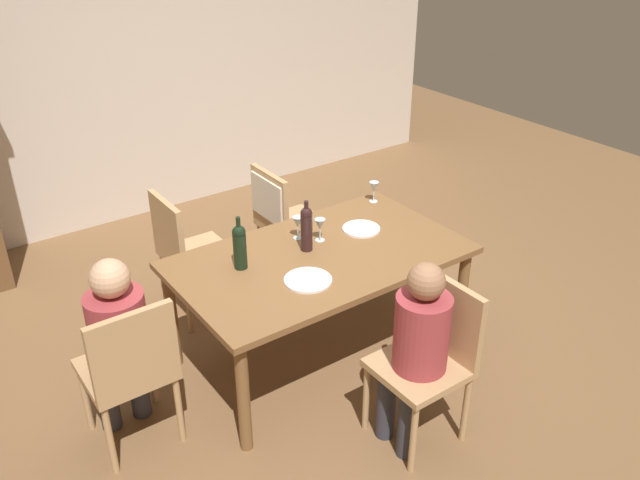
% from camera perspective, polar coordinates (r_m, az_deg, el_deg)
% --- Properties ---
extents(ground_plane, '(10.00, 10.00, 0.00)m').
position_cam_1_polar(ground_plane, '(4.39, 0.00, -9.65)').
color(ground_plane, brown).
extents(rear_room_partition, '(6.40, 0.12, 2.70)m').
position_cam_1_polar(rear_room_partition, '(6.03, -15.66, 14.39)').
color(rear_room_partition, beige).
rests_on(rear_room_partition, ground_plane).
extents(dining_table, '(1.75, 1.02, 0.74)m').
position_cam_1_polar(dining_table, '(4.02, 0.00, -2.24)').
color(dining_table, brown).
rests_on(dining_table, ground_plane).
extents(chair_left_end, '(0.44, 0.44, 0.92)m').
position_cam_1_polar(chair_left_end, '(3.57, -16.08, -10.46)').
color(chair_left_end, tan).
rests_on(chair_left_end, ground_plane).
extents(chair_near, '(0.44, 0.44, 0.92)m').
position_cam_1_polar(chair_near, '(3.58, 9.61, -9.43)').
color(chair_near, tan).
rests_on(chair_near, ground_plane).
extents(chair_far_left, '(0.44, 0.44, 0.92)m').
position_cam_1_polar(chair_far_left, '(4.56, -11.52, -0.69)').
color(chair_far_left, tan).
rests_on(chair_far_left, ground_plane).
extents(chair_far_right, '(0.46, 0.44, 0.92)m').
position_cam_1_polar(chair_far_right, '(4.84, -3.54, 2.45)').
color(chair_far_right, tan).
rests_on(chair_far_right, ground_plane).
extents(person_woman_host, '(0.30, 0.34, 1.12)m').
position_cam_1_polar(person_woman_host, '(3.59, -16.98, -8.06)').
color(person_woman_host, '#33333D').
rests_on(person_woman_host, ground_plane).
extents(person_man_bearded, '(0.33, 0.29, 1.09)m').
position_cam_1_polar(person_man_bearded, '(3.45, 8.39, -8.79)').
color(person_man_bearded, '#33333D').
rests_on(person_man_bearded, ground_plane).
extents(wine_bottle_tall_green, '(0.08, 0.08, 0.33)m').
position_cam_1_polar(wine_bottle_tall_green, '(3.80, -6.95, -0.47)').
color(wine_bottle_tall_green, black).
rests_on(wine_bottle_tall_green, dining_table).
extents(wine_bottle_dark_red, '(0.07, 0.07, 0.33)m').
position_cam_1_polar(wine_bottle_dark_red, '(3.96, -1.17, 1.09)').
color(wine_bottle_dark_red, black).
rests_on(wine_bottle_dark_red, dining_table).
extents(wine_glass_near_left, '(0.07, 0.07, 0.15)m').
position_cam_1_polar(wine_glass_near_left, '(4.12, -1.94, 1.46)').
color(wine_glass_near_left, silver).
rests_on(wine_glass_near_left, dining_table).
extents(wine_glass_centre, '(0.07, 0.07, 0.15)m').
position_cam_1_polar(wine_glass_centre, '(4.09, -0.00, 1.27)').
color(wine_glass_centre, silver).
rests_on(wine_glass_centre, dining_table).
extents(wine_glass_near_right, '(0.07, 0.07, 0.15)m').
position_cam_1_polar(wine_glass_near_right, '(4.62, 4.69, 4.52)').
color(wine_glass_near_right, silver).
rests_on(wine_glass_near_right, dining_table).
extents(dinner_plate_host, '(0.25, 0.25, 0.01)m').
position_cam_1_polar(dinner_plate_host, '(4.27, 3.58, 0.97)').
color(dinner_plate_host, white).
rests_on(dinner_plate_host, dining_table).
extents(dinner_plate_guest_left, '(0.27, 0.27, 0.01)m').
position_cam_1_polar(dinner_plate_guest_left, '(3.72, -1.05, -3.49)').
color(dinner_plate_guest_left, white).
rests_on(dinner_plate_guest_left, dining_table).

